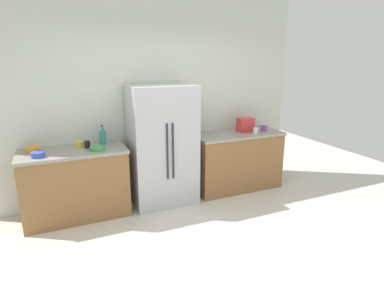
# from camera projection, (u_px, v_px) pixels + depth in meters

# --- Properties ---
(ground_plane) EXTENTS (9.31, 9.31, 0.00)m
(ground_plane) POSITION_uv_depth(u_px,v_px,m) (209.00, 255.00, 3.40)
(ground_plane) COLOR beige
(kitchen_back_panel) EXTENTS (4.62, 0.10, 3.00)m
(kitchen_back_panel) POSITION_uv_depth(u_px,v_px,m) (154.00, 97.00, 4.66)
(kitchen_back_panel) COLOR silver
(kitchen_back_panel) RESTS_ON ground_plane
(counter_left) EXTENTS (1.33, 0.65, 0.92)m
(counter_left) POSITION_uv_depth(u_px,v_px,m) (76.00, 183.00, 4.14)
(counter_left) COLOR olive
(counter_left) RESTS_ON ground_plane
(counter_right) EXTENTS (1.43, 0.65, 0.92)m
(counter_right) POSITION_uv_depth(u_px,v_px,m) (236.00, 160.00, 5.08)
(counter_right) COLOR olive
(counter_right) RESTS_ON ground_plane
(refrigerator) EXTENTS (0.90, 0.67, 1.70)m
(refrigerator) POSITION_uv_depth(u_px,v_px,m) (162.00, 145.00, 4.48)
(refrigerator) COLOR #B7BABF
(refrigerator) RESTS_ON ground_plane
(toaster) EXTENTS (0.25, 0.16, 0.22)m
(toaster) POSITION_uv_depth(u_px,v_px,m) (245.00, 125.00, 5.02)
(toaster) COLOR red
(toaster) RESTS_ON counter_right
(bottle_a) EXTENTS (0.08, 0.08, 0.26)m
(bottle_a) POSITION_uv_depth(u_px,v_px,m) (103.00, 137.00, 4.29)
(bottle_a) COLOR teal
(bottle_a) RESTS_ON counter_left
(cup_a) EXTENTS (0.09, 0.09, 0.08)m
(cup_a) POSITION_uv_depth(u_px,v_px,m) (80.00, 144.00, 4.17)
(cup_a) COLOR yellow
(cup_a) RESTS_ON counter_left
(cup_b) EXTENTS (0.08, 0.08, 0.09)m
(cup_b) POSITION_uv_depth(u_px,v_px,m) (87.00, 144.00, 4.12)
(cup_b) COLOR black
(cup_b) RESTS_ON counter_left
(cup_c) EXTENTS (0.09, 0.09, 0.09)m
(cup_c) POSITION_uv_depth(u_px,v_px,m) (264.00, 128.00, 5.07)
(cup_c) COLOR purple
(cup_c) RESTS_ON counter_right
(cup_d) EXTENTS (0.08, 0.08, 0.09)m
(cup_d) POSITION_uv_depth(u_px,v_px,m) (256.00, 131.00, 4.90)
(cup_d) COLOR white
(cup_d) RESTS_ON counter_right
(bowl_a) EXTENTS (0.17, 0.17, 0.07)m
(bowl_a) POSITION_uv_depth(u_px,v_px,m) (33.00, 149.00, 3.93)
(bowl_a) COLOR orange
(bowl_a) RESTS_ON counter_left
(bowl_b) EXTENTS (0.16, 0.16, 0.06)m
(bowl_b) POSITION_uv_depth(u_px,v_px,m) (38.00, 154.00, 3.74)
(bowl_b) COLOR blue
(bowl_b) RESTS_ON counter_left
(bowl_c) EXTENTS (0.19, 0.19, 0.05)m
(bowl_c) POSITION_uv_depth(u_px,v_px,m) (97.00, 148.00, 4.01)
(bowl_c) COLOR green
(bowl_c) RESTS_ON counter_left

